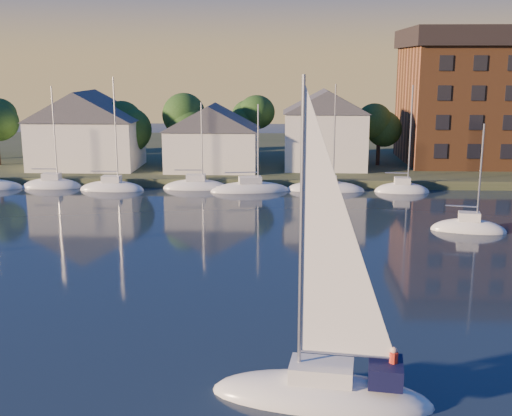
# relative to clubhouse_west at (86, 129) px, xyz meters

# --- Properties ---
(shoreline_land) EXTENTS (160.00, 50.00, 2.00)m
(shoreline_land) POSITION_rel_clubhouse_west_xyz_m (22.00, 17.00, -5.93)
(shoreline_land) COLOR #333F24
(shoreline_land) RESTS_ON ground
(wooden_dock) EXTENTS (120.00, 3.00, 1.00)m
(wooden_dock) POSITION_rel_clubhouse_west_xyz_m (22.00, -6.00, -5.93)
(wooden_dock) COLOR brown
(wooden_dock) RESTS_ON ground
(clubhouse_west) EXTENTS (13.65, 9.45, 9.64)m
(clubhouse_west) POSITION_rel_clubhouse_west_xyz_m (0.00, 0.00, 0.00)
(clubhouse_west) COLOR silver
(clubhouse_west) RESTS_ON shoreline_land
(clubhouse_centre) EXTENTS (11.55, 8.40, 8.08)m
(clubhouse_centre) POSITION_rel_clubhouse_west_xyz_m (16.00, -1.00, -0.80)
(clubhouse_centre) COLOR silver
(clubhouse_centre) RESTS_ON shoreline_land
(clubhouse_east) EXTENTS (10.50, 8.40, 9.80)m
(clubhouse_east) POSITION_rel_clubhouse_west_xyz_m (30.00, 1.00, 0.07)
(clubhouse_east) COLOR silver
(clubhouse_east) RESTS_ON shoreline_land
(tree_line) EXTENTS (93.40, 5.40, 8.90)m
(tree_line) POSITION_rel_clubhouse_west_xyz_m (24.00, 5.00, 1.24)
(tree_line) COLOR #352318
(tree_line) RESTS_ON shoreline_land
(moored_fleet) EXTENTS (63.50, 2.40, 12.05)m
(moored_fleet) POSITION_rel_clubhouse_west_xyz_m (10.00, -9.00, -5.83)
(moored_fleet) COLOR silver
(moored_fleet) RESTS_ON ground
(hero_sailboat) EXTENTS (9.80, 4.33, 14.68)m
(hero_sailboat) POSITION_rel_clubhouse_west_xyz_m (26.70, -54.84, -5.32)
(hero_sailboat) COLOR silver
(hero_sailboat) RESTS_ON ground
(drifting_sailboat_right) EXTENTS (6.56, 3.30, 10.24)m
(drifting_sailboat_right) POSITION_rel_clubhouse_west_xyz_m (40.66, -26.21, -5.83)
(drifting_sailboat_right) COLOR silver
(drifting_sailboat_right) RESTS_ON ground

